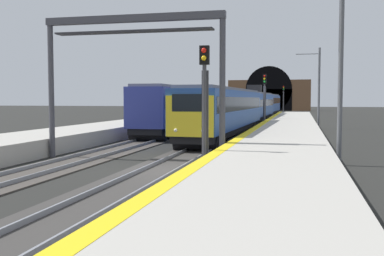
% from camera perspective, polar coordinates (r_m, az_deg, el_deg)
% --- Properties ---
extents(ground_plane, '(320.00, 320.00, 0.00)m').
position_cam_1_polar(ground_plane, '(19.02, -3.75, -5.44)').
color(ground_plane, black).
extents(platform_right, '(112.00, 4.67, 0.95)m').
position_cam_1_polar(platform_right, '(18.15, 10.03, -4.41)').
color(platform_right, '#ADA89E').
rests_on(platform_right, ground_plane).
extents(platform_right_edge_strip, '(112.00, 0.50, 0.01)m').
position_cam_1_polar(platform_right_edge_strip, '(18.33, 3.52, -2.77)').
color(platform_right_edge_strip, yellow).
rests_on(platform_right_edge_strip, platform_right).
extents(track_main_line, '(160.00, 3.14, 0.21)m').
position_cam_1_polar(track_main_line, '(19.01, -3.75, -5.32)').
color(track_main_line, '#383533').
rests_on(track_main_line, ground_plane).
extents(track_adjacent_line, '(160.00, 2.96, 0.21)m').
position_cam_1_polar(track_adjacent_line, '(20.96, -16.62, -4.62)').
color(track_adjacent_line, '#423D38').
rests_on(track_adjacent_line, ground_plane).
extents(train_main_approaching, '(64.01, 3.36, 4.68)m').
position_cam_1_polar(train_main_approaching, '(56.05, 7.74, 2.79)').
color(train_main_approaching, '#264C99').
rests_on(train_main_approaching, ground_plane).
extents(train_adjacent_platform, '(40.50, 2.97, 4.04)m').
position_cam_1_polar(train_adjacent_platform, '(50.52, 1.52, 2.86)').
color(train_adjacent_platform, navy).
rests_on(train_adjacent_platform, ground_plane).
extents(railway_signal_near, '(0.39, 0.38, 5.10)m').
position_cam_1_polar(railway_signal_near, '(18.25, 1.57, 3.62)').
color(railway_signal_near, '#38383D').
rests_on(railway_signal_near, ground_plane).
extents(railway_signal_mid, '(0.39, 0.38, 5.58)m').
position_cam_1_polar(railway_signal_mid, '(48.54, 9.02, 4.03)').
color(railway_signal_mid, '#4C4C54').
rests_on(railway_signal_mid, ground_plane).
extents(railway_signal_far, '(0.39, 0.38, 5.85)m').
position_cam_1_polar(railway_signal_far, '(101.34, 11.33, 3.87)').
color(railway_signal_far, '#38383D').
rests_on(railway_signal_far, ground_plane).
extents(overhead_signal_gantry, '(0.70, 9.11, 7.05)m').
position_cam_1_polar(overhead_signal_gantry, '(22.65, -7.42, 9.62)').
color(overhead_signal_gantry, '#3F3F47').
rests_on(overhead_signal_gantry, ground_plane).
extents(tunnel_portal, '(2.60, 20.57, 11.52)m').
position_cam_1_polar(tunnel_portal, '(117.77, 9.56, 4.05)').
color(tunnel_portal, brown).
rests_on(tunnel_portal, ground_plane).
extents(catenary_mast_near, '(0.22, 2.24, 8.44)m').
position_cam_1_polar(catenary_mast_near, '(21.59, 17.94, 7.02)').
color(catenary_mast_near, '#595B60').
rests_on(catenary_mast_near, ground_plane).
extents(catenary_mast_far, '(0.22, 2.40, 8.04)m').
position_cam_1_polar(catenary_mast_far, '(47.17, 15.48, 4.91)').
color(catenary_mast_far, '#595B60').
rests_on(catenary_mast_far, ground_plane).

